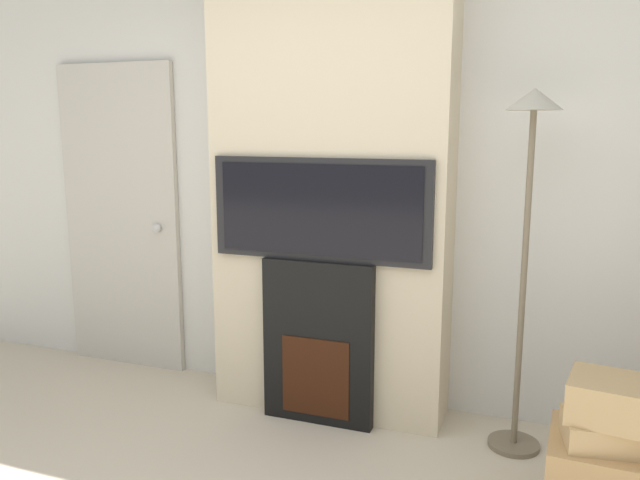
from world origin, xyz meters
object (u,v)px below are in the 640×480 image
object	(u,v)px
fireplace	(320,342)
box_stack	(613,458)
television	(320,210)
floor_lamp	(529,189)

from	to	relation	value
fireplace	box_stack	xyz separation A→B (m)	(1.41, -0.47, -0.15)
fireplace	television	xyz separation A→B (m)	(0.00, -0.00, 0.72)
floor_lamp	fireplace	bearing A→B (deg)	-177.04
floor_lamp	box_stack	distance (m)	1.20
television	floor_lamp	size ratio (longest dim) A/B	0.67
television	box_stack	xyz separation A→B (m)	(1.41, -0.47, -0.87)
fireplace	floor_lamp	world-z (taller)	floor_lamp
fireplace	television	distance (m)	0.72
fireplace	television	world-z (taller)	television
television	box_stack	bearing A→B (deg)	-18.37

